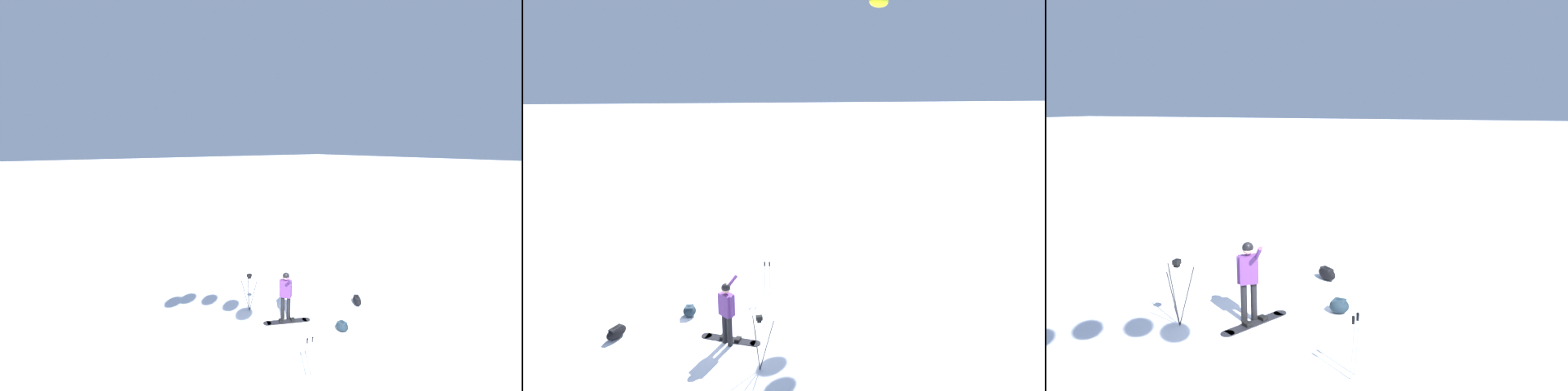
{
  "view_description": "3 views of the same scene",
  "coord_description": "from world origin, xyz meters",
  "views": [
    {
      "loc": [
        -8.09,
        7.42,
        6.37
      ],
      "look_at": [
        -2.37,
        3.38,
        5.29
      ],
      "focal_mm": 22.87,
      "sensor_mm": 36.0,
      "label": 1
    },
    {
      "loc": [
        11.89,
        -0.17,
        6.96
      ],
      "look_at": [
        -1.47,
        2.0,
        3.59
      ],
      "focal_mm": 31.3,
      "sensor_mm": 36.0,
      "label": 2
    },
    {
      "loc": [
        -4.07,
        9.19,
        4.69
      ],
      "look_at": [
        -1.27,
        1.71,
        3.21
      ],
      "focal_mm": 34.01,
      "sensor_mm": 36.0,
      "label": 3
    }
  ],
  "objects": [
    {
      "name": "ground_plane",
      "position": [
        0.0,
        0.0,
        0.0
      ],
      "size": [
        300.0,
        300.0,
        0.0
      ],
      "primitive_type": "plane",
      "color": "white"
    },
    {
      "name": "snowboarder",
      "position": [
        0.69,
        0.1,
        1.11
      ],
      "size": [
        0.74,
        0.58,
        1.82
      ],
      "color": "black",
      "rests_on": "ground_plane"
    },
    {
      "name": "gear_bag_small",
      "position": [
        -0.1,
        -2.97,
        0.18
      ],
      "size": [
        0.71,
        0.63,
        0.34
      ],
      "color": "black",
      "rests_on": "ground_plane"
    },
    {
      "name": "snowboard",
      "position": [
        0.51,
        0.17,
        0.02
      ],
      "size": [
        0.91,
        1.61,
        0.1
      ],
      "color": "black",
      "rests_on": "ground_plane"
    },
    {
      "name": "gear_bag_large",
      "position": [
        -1.05,
        -1.0,
        0.17
      ],
      "size": [
        0.49,
        0.43,
        0.33
      ],
      "color": "#192833",
      "rests_on": "ground_plane"
    },
    {
      "name": "ski_poles",
      "position": [
        -2.09,
        1.53,
        0.78
      ],
      "size": [
        0.14,
        0.22,
        1.18
      ],
      "color": "gray",
      "rests_on": "ground_plane"
    },
    {
      "name": "camera_tripod",
      "position": [
        1.99,
        0.84,
        1.05
      ],
      "size": [
        0.69,
        0.52,
        1.48
      ],
      "color": "#262628",
      "rests_on": "ground_plane"
    }
  ]
}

